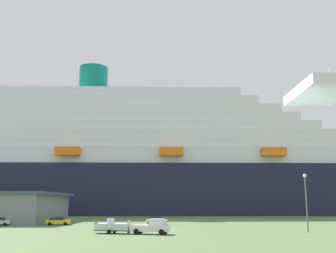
{
  "coord_description": "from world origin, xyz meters",
  "views": [
    {
      "loc": [
        1.74,
        -68.32,
        4.59
      ],
      "look_at": [
        0.19,
        43.04,
        25.83
      ],
      "focal_mm": 42.37,
      "sensor_mm": 36.0,
      "label": 1
    }
  ],
  "objects_px": {
    "street_lamp": "(306,194)",
    "parked_car_silver_sedan": "(0,221)",
    "parked_car_yellow_taxi": "(58,221)",
    "cruise_ship": "(163,165)",
    "small_boat_on_trailer": "(118,227)",
    "parked_car_white_van": "(157,220)",
    "pickup_truck": "(152,227)"
  },
  "relations": [
    {
      "from": "cruise_ship",
      "to": "pickup_truck",
      "type": "bearing_deg",
      "value": -89.49
    },
    {
      "from": "street_lamp",
      "to": "parked_car_silver_sedan",
      "type": "height_order",
      "value": "street_lamp"
    },
    {
      "from": "pickup_truck",
      "to": "small_boat_on_trailer",
      "type": "bearing_deg",
      "value": 167.21
    },
    {
      "from": "cruise_ship",
      "to": "parked_car_silver_sedan",
      "type": "height_order",
      "value": "cruise_ship"
    },
    {
      "from": "cruise_ship",
      "to": "parked_car_yellow_taxi",
      "type": "distance_m",
      "value": 70.81
    },
    {
      "from": "street_lamp",
      "to": "parked_car_silver_sedan",
      "type": "distance_m",
      "value": 57.91
    },
    {
      "from": "cruise_ship",
      "to": "pickup_truck",
      "type": "relative_size",
      "value": 39.8
    },
    {
      "from": "parked_car_yellow_taxi",
      "to": "pickup_truck",
      "type": "bearing_deg",
      "value": -48.13
    },
    {
      "from": "cruise_ship",
      "to": "parked_car_silver_sedan",
      "type": "xyz_separation_m",
      "value": [
        -30.53,
        -67.39,
        -17.13
      ]
    },
    {
      "from": "small_boat_on_trailer",
      "to": "parked_car_silver_sedan",
      "type": "bearing_deg",
      "value": 142.95
    },
    {
      "from": "street_lamp",
      "to": "parked_car_silver_sedan",
      "type": "bearing_deg",
      "value": 163.13
    },
    {
      "from": "cruise_ship",
      "to": "street_lamp",
      "type": "xyz_separation_m",
      "value": [
        24.69,
        -84.14,
        -12.22
      ]
    },
    {
      "from": "cruise_ship",
      "to": "pickup_truck",
      "type": "height_order",
      "value": "cruise_ship"
    },
    {
      "from": "pickup_truck",
      "to": "parked_car_silver_sedan",
      "type": "bearing_deg",
      "value": 146.18
    },
    {
      "from": "street_lamp",
      "to": "cruise_ship",
      "type": "bearing_deg",
      "value": 106.36
    },
    {
      "from": "parked_car_silver_sedan",
      "to": "small_boat_on_trailer",
      "type": "bearing_deg",
      "value": -37.05
    },
    {
      "from": "cruise_ship",
      "to": "parked_car_silver_sedan",
      "type": "bearing_deg",
      "value": -114.37
    },
    {
      "from": "parked_car_white_van",
      "to": "parked_car_yellow_taxi",
      "type": "bearing_deg",
      "value": -172.51
    },
    {
      "from": "street_lamp",
      "to": "parked_car_yellow_taxi",
      "type": "distance_m",
      "value": 47.87
    },
    {
      "from": "parked_car_white_van",
      "to": "parked_car_yellow_taxi",
      "type": "relative_size",
      "value": 0.97
    },
    {
      "from": "cruise_ship",
      "to": "parked_car_yellow_taxi",
      "type": "xyz_separation_m",
      "value": [
        -19.32,
        -65.94,
        -17.13
      ]
    },
    {
      "from": "parked_car_white_van",
      "to": "parked_car_silver_sedan",
      "type": "height_order",
      "value": "same"
    },
    {
      "from": "parked_car_white_van",
      "to": "parked_car_yellow_taxi",
      "type": "xyz_separation_m",
      "value": [
        -19.74,
        -2.6,
        0.0
      ]
    },
    {
      "from": "cruise_ship",
      "to": "small_boat_on_trailer",
      "type": "height_order",
      "value": "cruise_ship"
    },
    {
      "from": "parked_car_yellow_taxi",
      "to": "parked_car_silver_sedan",
      "type": "bearing_deg",
      "value": -172.63
    },
    {
      "from": "cruise_ship",
      "to": "small_boat_on_trailer",
      "type": "relative_size",
      "value": 32.9
    },
    {
      "from": "small_boat_on_trailer",
      "to": "parked_car_white_van",
      "type": "bearing_deg",
      "value": 78.91
    },
    {
      "from": "pickup_truck",
      "to": "parked_car_silver_sedan",
      "type": "height_order",
      "value": "pickup_truck"
    },
    {
      "from": "parked_car_white_van",
      "to": "small_boat_on_trailer",
      "type": "bearing_deg",
      "value": -101.09
    },
    {
      "from": "pickup_truck",
      "to": "street_lamp",
      "type": "bearing_deg",
      "value": 10.04
    },
    {
      "from": "pickup_truck",
      "to": "parked_car_yellow_taxi",
      "type": "distance_m",
      "value": 30.12
    },
    {
      "from": "street_lamp",
      "to": "parked_car_yellow_taxi",
      "type": "height_order",
      "value": "street_lamp"
    }
  ]
}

